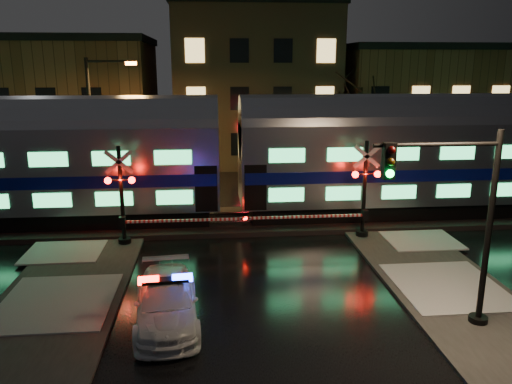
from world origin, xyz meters
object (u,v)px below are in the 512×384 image
crossing_signal_left (131,206)px  crossing_signal_right (357,200)px  traffic_light (459,227)px  streetlight (96,122)px  police_car (167,302)px

crossing_signal_left → crossing_signal_right: bearing=0.0°
traffic_light → streetlight: streetlight is taller
crossing_signal_right → traffic_light: 7.88m
crossing_signal_left → streetlight: bearing=111.2°
crossing_signal_right → crossing_signal_left: crossing_signal_right is taller
crossing_signal_right → traffic_light: size_ratio=1.06×
crossing_signal_right → streetlight: (-12.26, 6.69, 2.71)m
crossing_signal_right → crossing_signal_left: bearing=-180.0°
streetlight → crossing_signal_left: bearing=-68.8°
crossing_signal_left → streetlight: streetlight is taller
traffic_light → police_car: bearing=170.2°
crossing_signal_right → crossing_signal_left: 9.66m
crossing_signal_right → crossing_signal_left: (-9.66, -0.00, -0.03)m
crossing_signal_left → streetlight: size_ratio=0.77×
police_car → crossing_signal_right: bearing=36.2°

